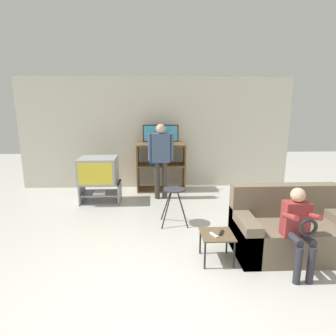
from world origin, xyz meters
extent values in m
plane|color=beige|center=(0.00, 0.00, 0.00)|extent=(18.00, 18.00, 0.00)
cube|color=silver|center=(0.00, 4.22, 1.30)|extent=(6.40, 0.06, 2.60)
cube|color=#939399|center=(-1.17, 3.14, 0.01)|extent=(0.81, 0.47, 0.02)
cube|color=#939399|center=(-1.17, 3.14, 0.19)|extent=(0.78, 0.47, 0.02)
cube|color=#939399|center=(-1.17, 3.14, 0.41)|extent=(0.81, 0.47, 0.02)
cube|color=#939399|center=(-1.56, 3.14, 0.21)|extent=(0.03, 0.47, 0.42)
cube|color=#939399|center=(-0.78, 3.14, 0.21)|extent=(0.03, 0.47, 0.42)
cube|color=white|center=(-1.17, 3.08, 0.22)|extent=(0.24, 0.28, 0.05)
cube|color=#9E9EA3|center=(-1.19, 3.14, 0.68)|extent=(0.74, 0.62, 0.52)
cube|color=yellow|center=(-1.19, 2.82, 0.68)|extent=(0.66, 0.01, 0.44)
cube|color=brown|center=(-0.44, 3.90, 0.55)|extent=(0.03, 0.50, 1.11)
cube|color=brown|center=(0.64, 3.90, 0.55)|extent=(0.03, 0.50, 1.11)
cube|color=brown|center=(0.10, 3.90, 0.02)|extent=(1.04, 0.50, 0.03)
cube|color=brown|center=(0.10, 3.90, 0.61)|extent=(1.04, 0.50, 0.03)
cube|color=brown|center=(0.10, 3.90, 1.09)|extent=(1.04, 0.50, 0.03)
cube|color=#3870B7|center=(-0.10, 3.82, 0.73)|extent=(0.18, 0.04, 0.22)
cube|color=black|center=(0.09, 3.89, 1.13)|extent=(0.28, 0.20, 0.04)
cube|color=black|center=(0.09, 3.89, 1.34)|extent=(0.81, 0.04, 0.39)
cube|color=#4CB7E0|center=(0.09, 3.87, 1.34)|extent=(0.76, 0.01, 0.34)
cylinder|color=black|center=(0.14, 1.86, 0.30)|extent=(0.19, 0.17, 0.61)
cylinder|color=black|center=(0.41, 1.86, 0.30)|extent=(0.19, 0.17, 0.61)
cylinder|color=black|center=(0.14, 2.10, 0.30)|extent=(0.19, 0.17, 0.61)
cylinder|color=black|center=(0.41, 2.10, 0.30)|extent=(0.19, 0.17, 0.61)
cylinder|color=#333338|center=(0.27, 1.98, 0.61)|extent=(0.36, 0.36, 0.02)
cube|color=brown|center=(0.74, 0.80, 0.37)|extent=(0.41, 0.41, 0.02)
cylinder|color=black|center=(0.56, 0.62, 0.18)|extent=(0.02, 0.02, 0.36)
cylinder|color=black|center=(0.93, 0.62, 0.18)|extent=(0.02, 0.02, 0.36)
cylinder|color=black|center=(0.56, 0.99, 0.18)|extent=(0.02, 0.02, 0.36)
cylinder|color=black|center=(0.93, 0.99, 0.18)|extent=(0.02, 0.02, 0.36)
cube|color=black|center=(0.80, 0.81, 0.39)|extent=(0.09, 0.15, 0.02)
cube|color=silver|center=(0.69, 0.75, 0.39)|extent=(0.09, 0.15, 0.02)
cube|color=#756651|center=(1.79, 0.93, 0.22)|extent=(1.52, 0.80, 0.44)
cube|color=#756651|center=(1.79, 1.23, 0.67)|extent=(1.52, 0.20, 0.45)
cube|color=#756651|center=(1.14, 0.93, 0.28)|extent=(0.22, 0.80, 0.56)
cylinder|color=#3D3833|center=(0.00, 3.30, 0.40)|extent=(0.11, 0.11, 0.80)
cylinder|color=#3D3833|center=(0.16, 3.30, 0.40)|extent=(0.11, 0.11, 0.80)
cube|color=#475B7A|center=(0.08, 3.30, 1.10)|extent=(0.38, 0.20, 0.60)
cylinder|color=#475B7A|center=(-0.15, 3.30, 1.11)|extent=(0.08, 0.08, 0.57)
cylinder|color=#475B7A|center=(0.31, 3.30, 1.11)|extent=(0.08, 0.08, 0.57)
sphere|color=#DBAD89|center=(0.08, 3.30, 1.50)|extent=(0.19, 0.19, 0.19)
cylinder|color=#2D2D38|center=(1.56, 0.29, 0.22)|extent=(0.08, 0.08, 0.44)
cylinder|color=#2D2D38|center=(1.71, 0.29, 0.22)|extent=(0.08, 0.08, 0.44)
cylinder|color=#2D2D38|center=(1.56, 0.44, 0.49)|extent=(0.09, 0.30, 0.09)
cylinder|color=#2D2D38|center=(1.71, 0.44, 0.49)|extent=(0.09, 0.30, 0.09)
cube|color=#993333|center=(1.63, 0.59, 0.66)|extent=(0.30, 0.17, 0.43)
cylinder|color=#993333|center=(1.50, 0.46, 0.74)|extent=(0.06, 0.31, 0.14)
cylinder|color=#993333|center=(1.77, 0.46, 0.74)|extent=(0.06, 0.31, 0.14)
sphere|color=#DBAD89|center=(1.63, 0.59, 0.96)|extent=(0.17, 0.17, 0.17)
torus|color=black|center=(1.63, 0.30, 0.68)|extent=(0.21, 0.04, 0.21)
camera|label=1|loc=(-0.03, -2.46, 2.01)|focal=30.00mm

